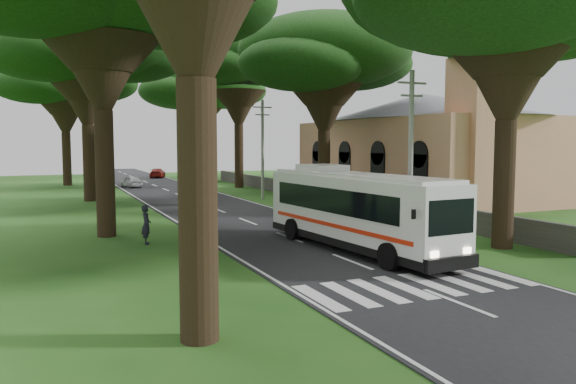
# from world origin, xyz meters

# --- Properties ---
(ground) EXTENTS (140.00, 140.00, 0.00)m
(ground) POSITION_xyz_m (0.00, 0.00, 0.00)
(ground) COLOR #1E4B15
(ground) RESTS_ON ground
(road) EXTENTS (8.00, 120.00, 0.04)m
(road) POSITION_xyz_m (0.00, 25.00, 0.01)
(road) COLOR black
(road) RESTS_ON ground
(crosswalk) EXTENTS (8.00, 3.00, 0.01)m
(crosswalk) POSITION_xyz_m (0.00, -2.00, 0.00)
(crosswalk) COLOR silver
(crosswalk) RESTS_ON ground
(property_wall) EXTENTS (0.35, 50.00, 1.20)m
(property_wall) POSITION_xyz_m (9.00, 24.00, 0.60)
(property_wall) COLOR #383533
(property_wall) RESTS_ON ground
(church) EXTENTS (14.00, 24.00, 11.60)m
(church) POSITION_xyz_m (17.86, 21.55, 4.91)
(church) COLOR tan
(church) RESTS_ON ground
(pole_near) EXTENTS (1.60, 0.24, 8.00)m
(pole_near) POSITION_xyz_m (5.50, 6.00, 4.18)
(pole_near) COLOR gray
(pole_near) RESTS_ON ground
(pole_mid) EXTENTS (1.60, 0.24, 8.00)m
(pole_mid) POSITION_xyz_m (5.50, 26.00, 4.18)
(pole_mid) COLOR gray
(pole_mid) RESTS_ON ground
(pole_far) EXTENTS (1.60, 0.24, 8.00)m
(pole_far) POSITION_xyz_m (5.50, 46.00, 4.18)
(pole_far) COLOR gray
(pole_far) RESTS_ON ground
(tree_l_midb) EXTENTS (13.66, 13.66, 15.07)m
(tree_l_midb) POSITION_xyz_m (-7.50, 30.00, 12.01)
(tree_l_midb) COLOR black
(tree_l_midb) RESTS_ON ground
(tree_l_far) EXTENTS (13.05, 13.05, 14.35)m
(tree_l_far) POSITION_xyz_m (-8.50, 48.00, 11.41)
(tree_l_far) COLOR black
(tree_l_far) RESTS_ON ground
(tree_r_mida) EXTENTS (12.49, 12.49, 13.69)m
(tree_r_mida) POSITION_xyz_m (8.00, 20.00, 10.85)
(tree_r_mida) COLOR black
(tree_r_mida) RESTS_ON ground
(tree_r_midb) EXTENTS (12.96, 12.96, 15.94)m
(tree_r_midb) POSITION_xyz_m (7.50, 38.00, 12.97)
(tree_r_midb) COLOR black
(tree_r_midb) RESTS_ON ground
(tree_r_far) EXTENTS (15.39, 15.39, 15.39)m
(tree_r_far) POSITION_xyz_m (8.50, 56.00, 12.03)
(tree_r_far) COLOR black
(tree_r_far) RESTS_ON ground
(coach_bus) EXTENTS (3.29, 11.27, 3.28)m
(coach_bus) POSITION_xyz_m (1.36, 4.09, 1.76)
(coach_bus) COLOR silver
(coach_bus) RESTS_ON ground
(distant_car_a) EXTENTS (2.08, 3.64, 1.16)m
(distant_car_a) POSITION_xyz_m (-2.63, 42.37, 0.61)
(distant_car_a) COLOR #B4B4B9
(distant_car_a) RESTS_ON road
(distant_car_c) EXTENTS (2.86, 4.47, 1.20)m
(distant_car_c) POSITION_xyz_m (2.75, 57.21, 0.63)
(distant_car_c) COLOR maroon
(distant_car_c) RESTS_ON road
(pedestrian) EXTENTS (0.48, 0.68, 1.77)m
(pedestrian) POSITION_xyz_m (-6.57, 9.04, 0.88)
(pedestrian) COLOR black
(pedestrian) RESTS_ON ground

